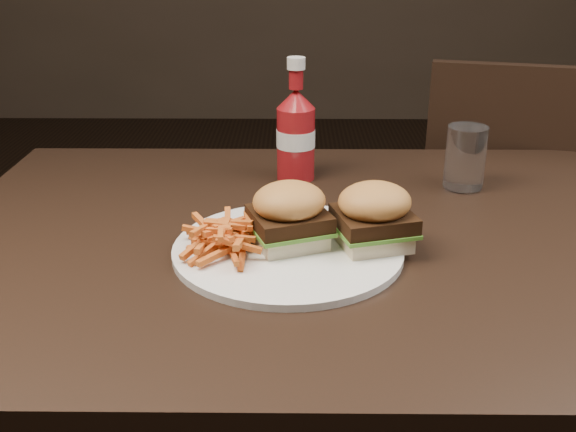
{
  "coord_description": "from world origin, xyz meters",
  "views": [
    {
      "loc": [
        -0.08,
        -0.89,
        1.15
      ],
      "look_at": [
        -0.09,
        -0.06,
        0.8
      ],
      "focal_mm": 42.0,
      "sensor_mm": 36.0,
      "label": 1
    }
  ],
  "objects_px": {
    "plate": "(288,249)",
    "tumbler": "(465,157)",
    "ketchup_bottle": "(296,145)",
    "chair_far": "(510,247)",
    "dining_table": "(348,244)"
  },
  "relations": [
    {
      "from": "chair_far",
      "to": "ketchup_bottle",
      "type": "xyz_separation_m",
      "value": [
        -0.53,
        -0.39,
        0.38
      ]
    },
    {
      "from": "ketchup_bottle",
      "to": "tumbler",
      "type": "bearing_deg",
      "value": -9.32
    },
    {
      "from": "ketchup_bottle",
      "to": "dining_table",
      "type": "bearing_deg",
      "value": -71.47
    },
    {
      "from": "ketchup_bottle",
      "to": "plate",
      "type": "bearing_deg",
      "value": -91.99
    },
    {
      "from": "chair_far",
      "to": "plate",
      "type": "bearing_deg",
      "value": 66.24
    },
    {
      "from": "plate",
      "to": "tumbler",
      "type": "bearing_deg",
      "value": 40.82
    },
    {
      "from": "chair_far",
      "to": "ketchup_bottle",
      "type": "distance_m",
      "value": 0.76
    },
    {
      "from": "dining_table",
      "to": "tumbler",
      "type": "height_order",
      "value": "tumbler"
    },
    {
      "from": "plate",
      "to": "ketchup_bottle",
      "type": "xyz_separation_m",
      "value": [
        0.01,
        0.3,
        0.06
      ]
    },
    {
      "from": "plate",
      "to": "dining_table",
      "type": "bearing_deg",
      "value": 39.1
    },
    {
      "from": "dining_table",
      "to": "tumbler",
      "type": "xyz_separation_m",
      "value": [
        0.21,
        0.18,
        0.08
      ]
    },
    {
      "from": "dining_table",
      "to": "chair_far",
      "type": "xyz_separation_m",
      "value": [
        0.46,
        0.62,
        -0.3
      ]
    },
    {
      "from": "tumbler",
      "to": "chair_far",
      "type": "bearing_deg",
      "value": 60.2
    },
    {
      "from": "plate",
      "to": "tumbler",
      "type": "height_order",
      "value": "tumbler"
    },
    {
      "from": "chair_far",
      "to": "tumbler",
      "type": "xyz_separation_m",
      "value": [
        -0.25,
        -0.44,
        0.38
      ]
    }
  ]
}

